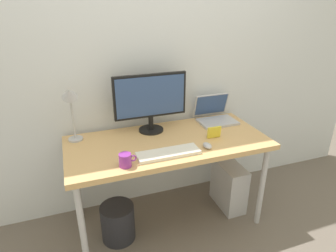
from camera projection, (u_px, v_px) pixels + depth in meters
The scene contains 12 objects.
ground_plane at pixel (168, 219), 2.51m from camera, with size 6.00×6.00×0.00m, color #665B51.
back_wall at pixel (151, 59), 2.35m from camera, with size 4.40×0.04×2.60m, color silver.
desk at pixel (168, 148), 2.24m from camera, with size 1.52×0.70×0.76m.
monitor at pixel (150, 99), 2.27m from camera, with size 0.58×0.20×0.47m.
laptop at pixel (215, 114), 2.55m from camera, with size 0.32×0.28×0.22m.
desk_lamp at pixel (70, 102), 2.07m from camera, with size 0.11×0.16×0.45m.
keyboard at pixel (168, 153), 2.00m from camera, with size 0.44×0.14×0.02m, color silver.
mouse at pixel (207, 146), 2.10m from camera, with size 0.06×0.09×0.03m, color #B2B2B7.
coffee_mug at pixel (125, 160), 1.85m from camera, with size 0.12×0.08×0.09m.
photo_frame at pixel (214, 132), 2.23m from camera, with size 0.11×0.02×0.09m, color yellow.
computer_tower at pixel (229, 185), 2.61m from camera, with size 0.18×0.36×0.42m, color #B2B2B7.
wastebasket at pixel (118, 222), 2.26m from camera, with size 0.26×0.26×0.30m, color #232328.
Camera 1 is at (-0.67, -1.86, 1.75)m, focal length 31.07 mm.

